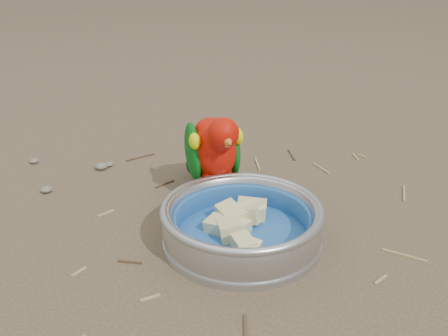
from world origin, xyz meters
name	(u,v)px	position (x,y,z in m)	size (l,w,h in m)	color
ground	(167,237)	(0.00, 0.00, 0.00)	(60.00, 60.00, 0.00)	brown
food_bowl	(242,238)	(0.10, -0.04, 0.01)	(0.23, 0.23, 0.02)	#B2B2BA
bowl_wall	(242,220)	(0.10, -0.04, 0.04)	(0.23, 0.23, 0.04)	#B2B2BA
fruit_wedges	(242,224)	(0.10, -0.04, 0.03)	(0.14, 0.14, 0.03)	beige
lory_parrot	(215,157)	(0.10, 0.10, 0.08)	(0.09, 0.19, 0.15)	#B90F03
ground_debris	(160,227)	(-0.01, 0.02, 0.00)	(0.90, 0.80, 0.01)	tan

